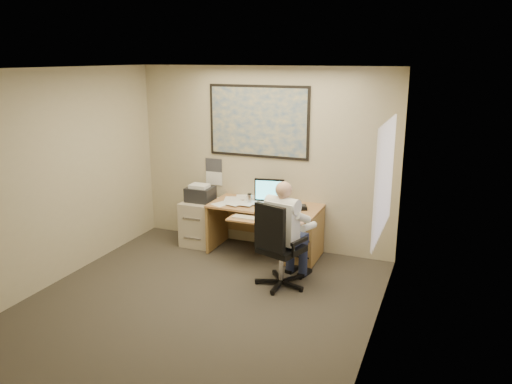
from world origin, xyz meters
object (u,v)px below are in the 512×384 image
at_px(desk, 287,228).
at_px(office_chair, 281,263).
at_px(filing_cabinet, 201,218).
at_px(person, 282,234).

relative_size(desk, office_chair, 1.43).
xyz_separation_m(filing_cabinet, office_chair, (1.66, -0.99, -0.08)).
xyz_separation_m(desk, person, (0.23, -0.89, 0.24)).
distance_m(office_chair, person, 0.36).
height_order(desk, filing_cabinet, desk).
relative_size(filing_cabinet, person, 0.70).
bearing_deg(office_chair, person, 120.11).
bearing_deg(desk, filing_cabinet, 179.31).
height_order(desk, office_chair, office_chair).
relative_size(office_chair, person, 0.82).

